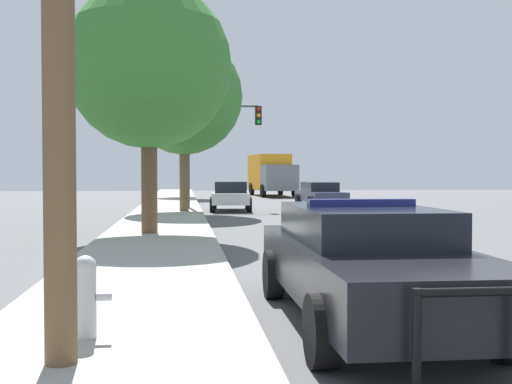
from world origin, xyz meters
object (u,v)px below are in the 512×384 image
fire_hydrant (85,294)px  car_background_midblock (231,195)px  police_car (366,260)px  traffic_light (218,133)px  tree_sidewalk_mid (184,96)px  car_background_oncoming (320,194)px  box_truck (271,174)px  tree_sidewalk_near (149,66)px  tree_sidewalk_far (184,126)px

fire_hydrant → car_background_midblock: car_background_midblock is taller
police_car → car_background_midblock: (0.07, 22.33, -0.03)m
fire_hydrant → traffic_light: traffic_light is taller
traffic_light → tree_sidewalk_mid: 3.57m
traffic_light → car_background_oncoming: traffic_light is taller
car_background_oncoming → tree_sidewalk_mid: 8.94m
fire_hydrant → box_truck: size_ratio=0.10×
tree_sidewalk_near → police_car: bearing=-73.6°
fire_hydrant → traffic_light: 24.44m
car_background_oncoming → box_truck: (-0.21, 16.64, 1.00)m
box_truck → tree_sidewalk_far: size_ratio=1.15×
traffic_light → box_truck: traffic_light is taller
traffic_light → tree_sidewalk_far: (-1.57, 13.87, 1.34)m
traffic_light → police_car: bearing=-88.8°
police_car → car_background_oncoming: police_car is taller
traffic_light → tree_sidewalk_far: bearing=96.4°
car_background_oncoming → tree_sidewalk_far: 15.18m
tree_sidewalk_near → traffic_light: bearing=78.6°
police_car → traffic_light: size_ratio=1.09×
car_background_midblock → car_background_oncoming: bearing=26.4°
car_background_oncoming → box_truck: 16.67m
tree_sidewalk_far → tree_sidewalk_near: size_ratio=1.02×
traffic_light → fire_hydrant: bearing=-96.3°
fire_hydrant → car_background_oncoming: size_ratio=0.18×
car_background_midblock → tree_sidewalk_mid: tree_sidewalk_mid is taller
traffic_light → box_truck: bearing=74.2°
police_car → car_background_oncoming: 24.66m
car_background_oncoming → tree_sidewalk_mid: tree_sidewalk_mid is taller
car_background_oncoming → box_truck: box_truck is taller
traffic_light → tree_sidewalk_near: (-2.59, -12.88, 1.02)m
traffic_light → tree_sidewalk_mid: bearing=-119.6°
police_car → car_background_midblock: bearing=-89.8°
fire_hydrant → tree_sidewalk_far: bearing=88.4°
box_truck → tree_sidewalk_near: 31.55m
police_car → box_truck: bearing=-95.9°
box_truck → tree_sidewalk_mid: tree_sidewalk_mid is taller
tree_sidewalk_near → fire_hydrant: bearing=-90.3°
car_background_oncoming → fire_hydrant: bearing=70.4°
fire_hydrant → car_background_oncoming: (7.82, 25.07, 0.12)m
car_background_oncoming → tree_sidewalk_mid: bearing=27.0°
car_background_oncoming → tree_sidewalk_far: bearing=-64.7°
car_background_oncoming → car_background_midblock: 5.00m
tree_sidewalk_near → tree_sidewalk_mid: bearing=84.5°
fire_hydrant → tree_sidewalk_near: bearing=89.7°
traffic_light → tree_sidewalk_near: 13.18m
tree_sidewalk_far → tree_sidewalk_near: bearing=-92.2°
police_car → box_truck: (4.50, 40.84, 0.95)m
tree_sidewalk_mid → tree_sidewalk_near: bearing=-95.5°
police_car → tree_sidewalk_mid: tree_sidewalk_mid is taller
car_background_oncoming → tree_sidewalk_near: size_ratio=0.67×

